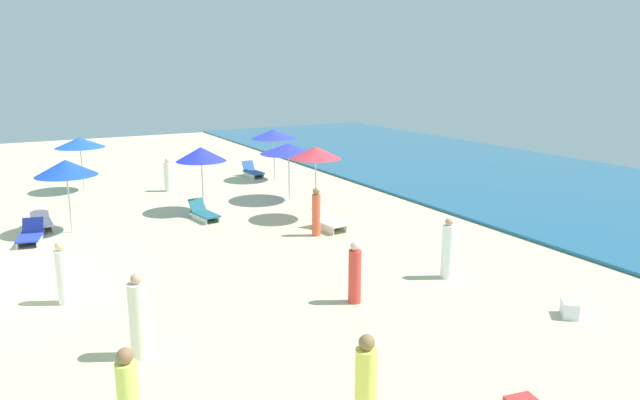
# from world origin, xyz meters

# --- Properties ---
(ocean) EXTENTS (60.00, 14.87, 0.12)m
(ocean) POSITION_xyz_m (0.00, 22.56, 0.06)
(ocean) COLOR #1F5B81
(ocean) RESTS_ON ground_plane
(umbrella_0) EXTENTS (1.90, 1.90, 2.51)m
(umbrella_0) POSITION_xyz_m (-4.42, 7.10, 2.24)
(umbrella_0) COLOR silver
(umbrella_0) RESTS_ON ground_plane
(lounge_chair_0_0) EXTENTS (1.57, 0.81, 0.68)m
(lounge_chair_0_0) POSITION_xyz_m (-3.34, 6.77, 0.24)
(lounge_chair_0_0) COLOR silver
(lounge_chair_0_0) RESTS_ON ground_plane
(umbrella_1) EXTENTS (1.83, 1.83, 2.68)m
(umbrella_1) POSITION_xyz_m (-1.43, 10.37, 2.46)
(umbrella_1) COLOR silver
(umbrella_1) RESTS_ON ground_plane
(lounge_chair_1_0) EXTENTS (1.40, 0.82, 0.73)m
(lounge_chair_1_0) POSITION_xyz_m (0.01, 10.10, 0.28)
(lounge_chair_1_0) COLOR silver
(lounge_chair_1_0) RESTS_ON ground_plane
(umbrella_2) EXTENTS (2.36, 2.36, 2.38)m
(umbrella_2) POSITION_xyz_m (-4.60, 10.83, 2.16)
(umbrella_2) COLOR silver
(umbrella_2) RESTS_ON ground_plane
(umbrella_3) EXTENTS (2.10, 2.10, 2.41)m
(umbrella_3) POSITION_xyz_m (-10.50, 3.54, 2.19)
(umbrella_3) COLOR silver
(umbrella_3) RESTS_ON ground_plane
(umbrella_4) EXTENTS (1.99, 1.99, 2.48)m
(umbrella_4) POSITION_xyz_m (-3.86, 2.36, 2.21)
(umbrella_4) COLOR silver
(umbrella_4) RESTS_ON ground_plane
(lounge_chair_4_0) EXTENTS (1.32, 0.68, 0.67)m
(lounge_chair_4_0) POSITION_xyz_m (-4.77, 1.49, 0.25)
(lounge_chair_4_0) COLOR silver
(lounge_chair_4_0) RESTS_ON ground_plane
(lounge_chair_4_1) EXTENTS (1.55, 0.93, 0.66)m
(lounge_chair_4_1) POSITION_xyz_m (-3.30, 1.09, 0.24)
(lounge_chair_4_1) COLOR silver
(lounge_chair_4_1) RESTS_ON ground_plane
(umbrella_5) EXTENTS (2.19, 2.19, 2.47)m
(umbrella_5) POSITION_xyz_m (-8.86, 12.07, 2.24)
(umbrella_5) COLOR silver
(umbrella_5) RESTS_ON ground_plane
(lounge_chair_5_0) EXTENTS (1.45, 0.71, 0.74)m
(lounge_chair_5_0) POSITION_xyz_m (-10.10, 11.43, 0.26)
(lounge_chair_5_0) COLOR silver
(lounge_chair_5_0) RESTS_ON ground_plane
(beachgoer_0) EXTENTS (0.39, 0.39, 1.61)m
(beachgoer_0) POSITION_xyz_m (0.39, 9.42, 0.78)
(beachgoer_0) COLOR #E95C3C
(beachgoer_0) RESTS_ON ground_plane
(beachgoer_1) EXTENTS (0.35, 0.35, 1.54)m
(beachgoer_1) POSITION_xyz_m (2.41, 1.57, 0.73)
(beachgoer_1) COLOR white
(beachgoer_1) RESTS_ON ground_plane
(beachgoer_2) EXTENTS (0.43, 0.43, 1.64)m
(beachgoer_2) POSITION_xyz_m (5.45, 10.64, 0.77)
(beachgoer_2) COLOR white
(beachgoer_2) RESTS_ON ground_plane
(beachgoer_4) EXTENTS (0.43, 0.43, 1.52)m
(beachgoer_4) POSITION_xyz_m (5.66, 7.62, 0.72)
(beachgoer_4) COLOR #E74038
(beachgoer_4) RESTS_ON ground_plane
(beachgoer_5) EXTENTS (0.46, 0.46, 1.67)m
(beachgoer_5) POSITION_xyz_m (10.03, 5.09, 0.79)
(beachgoer_5) COLOR #F9F25E
(beachgoer_5) RESTS_ON ground_plane
(beachgoer_6) EXTENTS (0.51, 0.51, 1.50)m
(beachgoer_6) POSITION_xyz_m (-8.75, 6.88, 0.69)
(beachgoer_6) COLOR white
(beachgoer_6) RESTS_ON ground_plane
(beachgoer_7) EXTENTS (0.54, 0.54, 1.71)m
(beachgoer_7) POSITION_xyz_m (5.91, 2.60, 0.79)
(beachgoer_7) COLOR white
(beachgoer_7) RESTS_ON ground_plane
(cooler_box_1) EXTENTS (0.59, 0.58, 0.36)m
(cooler_box_1) POSITION_xyz_m (8.65, 11.45, 0.18)
(cooler_box_1) COLOR white
(cooler_box_1) RESTS_ON ground_plane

